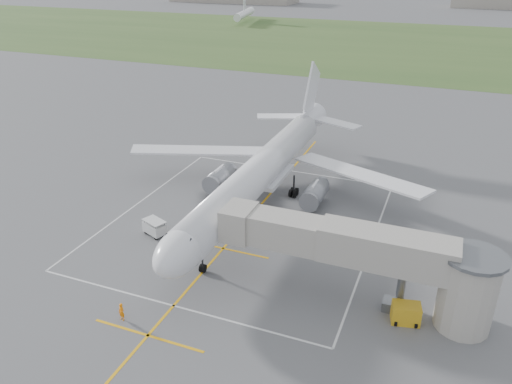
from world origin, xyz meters
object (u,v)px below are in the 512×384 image
at_px(gpu_unit, 406,313).
at_px(ramp_worker_wing, 228,195).
at_px(airliner, 261,171).
at_px(ramp_worker_nose, 122,312).
at_px(jet_bridge, 376,258).
at_px(baggage_cart, 155,227).

height_order(gpu_unit, ramp_worker_wing, gpu_unit).
bearing_deg(airliner, gpu_unit, -39.54).
bearing_deg(airliner, ramp_worker_nose, -97.16).
xyz_separation_m(jet_bridge, gpu_unit, (3.00, -1.21, -3.90)).
bearing_deg(baggage_cart, ramp_worker_nose, -46.93).
bearing_deg(ramp_worker_nose, gpu_unit, 33.57).
height_order(baggage_cart, ramp_worker_wing, baggage_cart).
bearing_deg(jet_bridge, baggage_cart, 172.06).
distance_m(jet_bridge, baggage_cart, 24.23).
bearing_deg(ramp_worker_nose, baggage_cart, 123.35).
relative_size(baggage_cart, ramp_worker_wing, 1.77).
xyz_separation_m(baggage_cart, ramp_worker_wing, (3.87, 10.21, -0.08)).
bearing_deg(ramp_worker_wing, baggage_cart, 108.19).
relative_size(gpu_unit, ramp_worker_nose, 1.60).
height_order(jet_bridge, baggage_cart, jet_bridge).
relative_size(gpu_unit, baggage_cart, 0.88).
distance_m(airliner, ramp_worker_wing, 5.49).
relative_size(gpu_unit, ramp_worker_wing, 1.55).
xyz_separation_m(airliner, baggage_cart, (-7.97, -10.94, -3.50)).
xyz_separation_m(airliner, jet_bridge, (15.72, -14.25, 0.35)).
distance_m(baggage_cart, ramp_worker_nose, 13.87).
distance_m(airliner, jet_bridge, 21.22).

